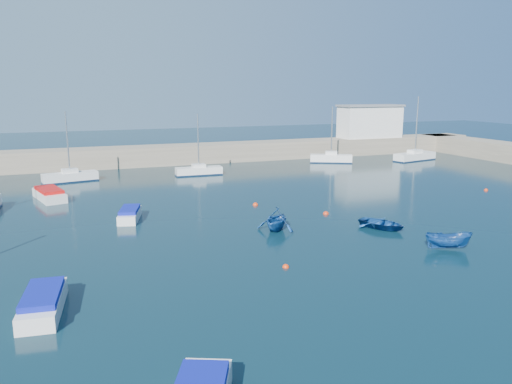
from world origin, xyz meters
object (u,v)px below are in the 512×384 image
object	(u,v)px
harbor_office	(370,122)
sailboat_5	(70,177)
sailboat_8	(415,156)
dinghy_center	(382,224)
sailboat_7	(331,158)
dinghy_right	(448,241)
dinghy_left	(276,219)
motorboat_0	(43,302)
motorboat_1	(130,214)
sailboat_6	(199,171)
motorboat_2	(49,194)

from	to	relation	value
harbor_office	sailboat_5	distance (m)	47.38
sailboat_8	dinghy_center	size ratio (longest dim) A/B	2.59
sailboat_7	dinghy_right	xyz separation A→B (m)	(-12.28, -37.57, -0.08)
dinghy_right	harbor_office	bearing A→B (deg)	-0.97
sailboat_8	dinghy_left	size ratio (longest dim) A/B	2.87
sailboat_8	motorboat_0	size ratio (longest dim) A/B	1.89
sailboat_5	sailboat_7	size ratio (longest dim) A/B	1.00
dinghy_center	dinghy_left	world-z (taller)	dinghy_left
motorboat_1	dinghy_right	xyz separation A→B (m)	(18.70, -15.18, 0.12)
sailboat_8	motorboat_1	distance (m)	47.98
sailboat_6	dinghy_center	world-z (taller)	sailboat_6
sailboat_7	dinghy_left	size ratio (longest dim) A/B	2.44
harbor_office	sailboat_8	world-z (taller)	sailboat_8
sailboat_6	dinghy_center	xyz separation A→B (m)	(6.94, -28.25, -0.17)
sailboat_7	motorboat_0	distance (m)	53.24
sailboat_7	dinghy_left	bearing A→B (deg)	171.32
harbor_office	dinghy_center	world-z (taller)	harbor_office
motorboat_1	dinghy_right	bearing A→B (deg)	-23.92
dinghy_center	dinghy_left	bearing A→B (deg)	135.59
sailboat_5	sailboat_8	xyz separation A→B (m)	(47.89, 0.29, 0.04)
sailboat_7	dinghy_left	distance (m)	36.23
motorboat_0	dinghy_right	xyz separation A→B (m)	(24.65, 0.79, 0.08)
sailboat_6	sailboat_7	world-z (taller)	sailboat_7
sailboat_5	motorboat_1	distance (m)	20.09
dinghy_center	dinghy_left	xyz separation A→B (m)	(-7.69, 2.38, 0.48)
motorboat_0	motorboat_1	distance (m)	17.04
sailboat_8	motorboat_2	bearing A→B (deg)	87.81
harbor_office	motorboat_1	size ratio (longest dim) A/B	2.35
sailboat_6	dinghy_left	world-z (taller)	sailboat_6
harbor_office	motorboat_0	xyz separation A→B (m)	(-47.85, -45.38, -4.60)
dinghy_right	sailboat_7	bearing A→B (deg)	8.42
sailboat_7	dinghy_left	xyz separation A→B (m)	(-21.13, -29.42, 0.20)
dinghy_right	motorboat_0	bearing A→B (deg)	118.35
sailboat_8	dinghy_right	distance (m)	43.06
dinghy_center	dinghy_right	size ratio (longest dim) A/B	1.20
dinghy_left	motorboat_0	bearing A→B (deg)	-108.17
motorboat_2	dinghy_right	bearing A→B (deg)	-61.02
dinghy_center	sailboat_5	bearing A→B (deg)	99.66
motorboat_2	dinghy_right	xyz separation A→B (m)	(24.94, -25.62, 0.06)
motorboat_1	motorboat_2	world-z (taller)	motorboat_2
sailboat_8	motorboat_1	world-z (taller)	sailboat_8
sailboat_7	dinghy_center	size ratio (longest dim) A/B	2.20
harbor_office	dinghy_right	size ratio (longest dim) A/B	3.33
harbor_office	motorboat_0	distance (m)	66.11
motorboat_1	sailboat_5	bearing A→B (deg)	117.33
motorboat_1	dinghy_center	world-z (taller)	motorboat_1
sailboat_5	motorboat_2	distance (m)	9.41
harbor_office	sailboat_6	xyz separation A→B (m)	(-31.31, -10.59, -4.55)
harbor_office	sailboat_6	world-z (taller)	harbor_office
sailboat_5	sailboat_8	size ratio (longest dim) A/B	0.85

